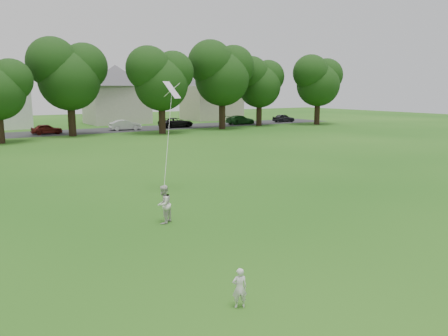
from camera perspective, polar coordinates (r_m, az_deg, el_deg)
ground at (r=12.34m, az=-4.67°, el=-13.09°), size 160.00×160.00×0.00m
street at (r=52.53m, az=-26.79°, el=3.81°), size 90.00×7.00×0.01m
toddler at (r=10.20m, az=2.05°, el=-15.38°), size 0.40×0.33×0.94m
older_boy at (r=16.24m, az=-7.89°, el=-4.73°), size 0.88×0.84×1.43m
kite at (r=18.38m, az=-7.30°, el=4.11°), size 1.88×2.80×6.45m
tree_row at (r=47.01m, az=-22.46°, el=11.60°), size 83.50×9.18×11.17m
parked_cars at (r=52.39m, az=-20.46°, el=4.92°), size 70.49×2.37×1.26m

